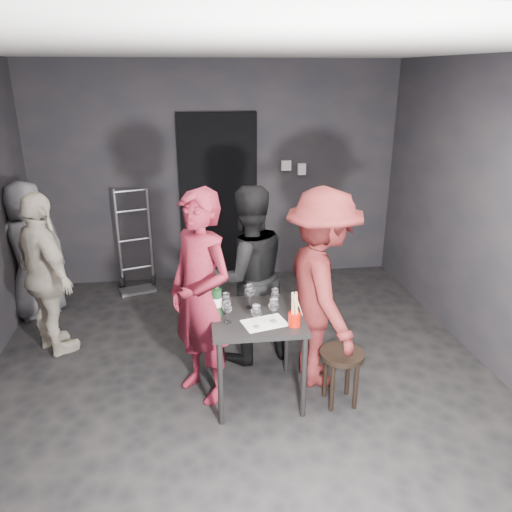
{
  "coord_description": "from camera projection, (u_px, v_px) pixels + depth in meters",
  "views": [
    {
      "loc": [
        -0.42,
        -3.64,
        2.55
      ],
      "look_at": [
        0.15,
        0.25,
        1.09
      ],
      "focal_mm": 35.0,
      "sensor_mm": 36.0,
      "label": 1
    }
  ],
  "objects": [
    {
      "name": "floor",
      "position": [
        243.0,
        385.0,
        4.32
      ],
      "size": [
        4.5,
        5.0,
        0.02
      ],
      "primitive_type": "cube",
      "color": "black",
      "rests_on": "ground"
    },
    {
      "name": "ceiling",
      "position": [
        239.0,
        48.0,
        3.38
      ],
      "size": [
        4.5,
        5.0,
        0.02
      ],
      "primitive_type": "cube",
      "color": "silver",
      "rests_on": "ground"
    },
    {
      "name": "wall_back",
      "position": [
        218.0,
        175.0,
        6.17
      ],
      "size": [
        4.5,
        0.04,
        2.7
      ],
      "primitive_type": "cube",
      "color": "black",
      "rests_on": "ground"
    },
    {
      "name": "wall_front",
      "position": [
        336.0,
        487.0,
        1.54
      ],
      "size": [
        4.5,
        0.04,
        2.7
      ],
      "primitive_type": "cube",
      "color": "black",
      "rests_on": "ground"
    },
    {
      "name": "wall_right",
      "position": [
        509.0,
        225.0,
        4.16
      ],
      "size": [
        0.04,
        5.0,
        2.7
      ],
      "primitive_type": "cube",
      "color": "black",
      "rests_on": "ground"
    },
    {
      "name": "doorway",
      "position": [
        219.0,
        199.0,
        6.22
      ],
      "size": [
        0.95,
        0.1,
        2.1
      ],
      "primitive_type": "cube",
      "color": "black",
      "rests_on": "ground"
    },
    {
      "name": "wallbox_upper",
      "position": [
        286.0,
        165.0,
        6.21
      ],
      "size": [
        0.12,
        0.06,
        0.12
      ],
      "primitive_type": "cube",
      "color": "#B7B7B2",
      "rests_on": "wall_back"
    },
    {
      "name": "wallbox_lower",
      "position": [
        302.0,
        169.0,
        6.25
      ],
      "size": [
        0.1,
        0.06,
        0.14
      ],
      "primitive_type": "cube",
      "color": "#B7B7B2",
      "rests_on": "wall_back"
    },
    {
      "name": "hand_truck",
      "position": [
        137.0,
        272.0,
        6.16
      ],
      "size": [
        0.42,
        0.35,
        1.25
      ],
      "rotation": [
        0.0,
        0.0,
        0.28
      ],
      "color": "#B2B2B7",
      "rests_on": "floor"
    },
    {
      "name": "tasting_table",
      "position": [
        257.0,
        326.0,
        3.97
      ],
      "size": [
        0.72,
        0.72,
        0.75
      ],
      "rotation": [
        0.0,
        0.0,
        -0.02
      ],
      "color": "black",
      "rests_on": "floor"
    },
    {
      "name": "stool",
      "position": [
        341.0,
        362.0,
        3.97
      ],
      "size": [
        0.36,
        0.36,
        0.47
      ],
      "rotation": [
        0.0,
        0.0,
        -0.4
      ],
      "color": "#302016",
      "rests_on": "floor"
    },
    {
      "name": "server_red",
      "position": [
        200.0,
        281.0,
        3.88
      ],
      "size": [
        0.84,
        0.89,
        2.04
      ],
      "primitive_type": "imported",
      "rotation": [
        0.0,
        0.0,
        -0.9
      ],
      "color": "maroon",
      "rests_on": "floor"
    },
    {
      "name": "woman_black",
      "position": [
        247.0,
        267.0,
        4.45
      ],
      "size": [
        0.97,
        0.68,
        1.82
      ],
      "primitive_type": "imported",
      "rotation": [
        0.0,
        0.0,
        3.39
      ],
      "color": "black",
      "rests_on": "floor"
    },
    {
      "name": "man_maroon",
      "position": [
        322.0,
        276.0,
        4.09
      ],
      "size": [
        0.68,
        1.3,
        1.94
      ],
      "primitive_type": "imported",
      "rotation": [
        0.0,
        0.0,
        1.65
      ],
      "color": "maroon",
      "rests_on": "floor"
    },
    {
      "name": "bystander_cream",
      "position": [
        45.0,
        272.0,
        4.57
      ],
      "size": [
        0.96,
        1.04,
        1.64
      ],
      "primitive_type": "imported",
      "rotation": [
        0.0,
        0.0,
        2.23
      ],
      "color": "#C1B29D",
      "rests_on": "floor"
    },
    {
      "name": "bystander_grey",
      "position": [
        31.0,
        250.0,
        5.33
      ],
      "size": [
        0.84,
        0.73,
        1.51
      ],
      "primitive_type": "imported",
      "rotation": [
        0.0,
        0.0,
        3.7
      ],
      "color": "#5B5B5F",
      "rests_on": "floor"
    },
    {
      "name": "tasting_mat",
      "position": [
        265.0,
        323.0,
        3.8
      ],
      "size": [
        0.37,
        0.29,
        0.0
      ],
      "primitive_type": "cube",
      "rotation": [
        0.0,
        0.0,
        0.24
      ],
      "color": "white",
      "rests_on": "tasting_table"
    },
    {
      "name": "wine_glass_a",
      "position": [
        227.0,
        311.0,
        3.77
      ],
      "size": [
        0.07,
        0.07,
        0.19
      ],
      "primitive_type": null,
      "rotation": [
        0.0,
        0.0,
        0.01
      ],
      "color": "white",
      "rests_on": "tasting_table"
    },
    {
      "name": "wine_glass_b",
      "position": [
        226.0,
        302.0,
        3.92
      ],
      "size": [
        0.07,
        0.07,
        0.19
      ],
      "primitive_type": null,
      "rotation": [
        0.0,
        0.0,
        0.04
      ],
      "color": "white",
      "rests_on": "tasting_table"
    },
    {
      "name": "wine_glass_c",
      "position": [
        250.0,
        295.0,
        4.01
      ],
      "size": [
        0.1,
        0.1,
        0.22
      ],
      "primitive_type": null,
      "rotation": [
        0.0,
        0.0,
        0.17
      ],
      "color": "white",
      "rests_on": "tasting_table"
    },
    {
      "name": "wine_glass_d",
      "position": [
        256.0,
        315.0,
        3.7
      ],
      "size": [
        0.09,
        0.09,
        0.2
      ],
      "primitive_type": null,
      "rotation": [
        0.0,
        0.0,
        0.14
      ],
      "color": "white",
      "rests_on": "tasting_table"
    },
    {
      "name": "wine_glass_e",
      "position": [
        274.0,
        309.0,
        3.79
      ],
      "size": [
        0.1,
        0.1,
        0.21
      ],
      "primitive_type": null,
      "rotation": [
        0.0,
        0.0,
        0.25
      ],
      "color": "white",
      "rests_on": "tasting_table"
    },
    {
      "name": "wine_glass_f",
      "position": [
        275.0,
        298.0,
        4.01
      ],
      "size": [
        0.09,
        0.09,
        0.18
      ],
      "primitive_type": null,
      "rotation": [
        0.0,
        0.0,
        -0.35
      ],
      "color": "white",
      "rests_on": "tasting_table"
    },
    {
      "name": "wine_bottle",
      "position": [
        217.0,
        302.0,
        3.86
      ],
      "size": [
        0.08,
        0.08,
        0.33
      ],
      "rotation": [
        0.0,
        0.0,
        -0.16
      ],
      "color": "black",
      "rests_on": "tasting_table"
    },
    {
      "name": "breadstick_cup",
      "position": [
        295.0,
        310.0,
        3.72
      ],
      "size": [
        0.09,
        0.09,
        0.29
      ],
      "rotation": [
        0.0,
        0.0,
        -0.01
      ],
      "color": "#BA0F03",
      "rests_on": "tasting_table"
    },
    {
      "name": "reserved_card",
      "position": [
        295.0,
        306.0,
        3.95
      ],
      "size": [
        0.1,
        0.14,
        0.1
      ],
      "primitive_type": null,
      "rotation": [
        0.0,
        0.0,
        -0.09
      ],
      "color": "white",
      "rests_on": "tasting_table"
    }
  ]
}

